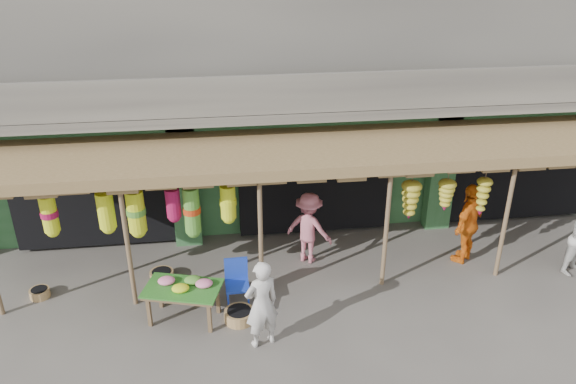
{
  "coord_description": "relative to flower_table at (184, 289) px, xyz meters",
  "views": [
    {
      "loc": [
        -2.22,
        -9.56,
        6.76
      ],
      "look_at": [
        -0.81,
        1.0,
        1.66
      ],
      "focal_mm": 35.0,
      "sensor_mm": 36.0,
      "label": 1
    }
  ],
  "objects": [
    {
      "name": "basket_right",
      "position": [
        -2.93,
        1.07,
        -0.58
      ],
      "size": [
        0.43,
        0.43,
        0.18
      ],
      "primitive_type": "cylinder",
      "rotation": [
        0.0,
        0.0,
        0.09
      ],
      "color": "#9C6A48",
      "rests_on": "ground"
    },
    {
      "name": "person_vendor",
      "position": [
        6.05,
        1.27,
        0.25
      ],
      "size": [
        1.12,
        1.04,
        1.85
      ],
      "primitive_type": "imported",
      "rotation": [
        0.0,
        0.0,
        3.84
      ],
      "color": "orange",
      "rests_on": "ground"
    },
    {
      "name": "ground",
      "position": [
        3.0,
        0.8,
        -0.67
      ],
      "size": [
        80.0,
        80.0,
        0.0
      ],
      "primitive_type": "plane",
      "color": "#514C47",
      "rests_on": "ground"
    },
    {
      "name": "flower_table",
      "position": [
        0.0,
        0.0,
        0.0
      ],
      "size": [
        1.56,
        1.17,
        0.83
      ],
      "rotation": [
        0.0,
        0.0,
        -0.29
      ],
      "color": "brown",
      "rests_on": "ground"
    },
    {
      "name": "building",
      "position": [
        2.99,
        5.67,
        2.7
      ],
      "size": [
        16.4,
        6.8,
        7.0
      ],
      "color": "gray",
      "rests_on": "ground"
    },
    {
      "name": "blue_chair",
      "position": [
        0.99,
        0.36,
        -0.14
      ],
      "size": [
        0.46,
        0.47,
        0.95
      ],
      "rotation": [
        0.0,
        0.0,
        0.02
      ],
      "color": "#1C3AB6",
      "rests_on": "ground"
    },
    {
      "name": "awning",
      "position": [
        2.84,
        1.6,
        1.9
      ],
      "size": [
        14.0,
        2.7,
        2.79
      ],
      "color": "brown",
      "rests_on": "ground"
    },
    {
      "name": "person_shopper",
      "position": [
        2.63,
        1.71,
        0.14
      ],
      "size": [
        1.21,
        1.08,
        1.63
      ],
      "primitive_type": "imported",
      "rotation": [
        0.0,
        0.0,
        2.56
      ],
      "color": "#C26777",
      "rests_on": "ground"
    },
    {
      "name": "basket_left",
      "position": [
        -0.54,
        1.35,
        -0.57
      ],
      "size": [
        0.54,
        0.54,
        0.21
      ],
      "primitive_type": "cylinder",
      "rotation": [
        0.0,
        0.0,
        0.08
      ],
      "color": "olive",
      "rests_on": "ground"
    },
    {
      "name": "person_front",
      "position": [
        1.37,
        -0.9,
        0.18
      ],
      "size": [
        0.72,
        0.6,
        1.7
      ],
      "primitive_type": "imported",
      "rotation": [
        0.0,
        0.0,
        3.49
      ],
      "color": "beige",
      "rests_on": "ground"
    },
    {
      "name": "basket_mid",
      "position": [
        1.0,
        -0.2,
        -0.56
      ],
      "size": [
        0.71,
        0.71,
        0.22
      ],
      "primitive_type": "cylinder",
      "rotation": [
        0.0,
        0.0,
        0.3
      ],
      "color": "#996844",
      "rests_on": "ground"
    }
  ]
}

